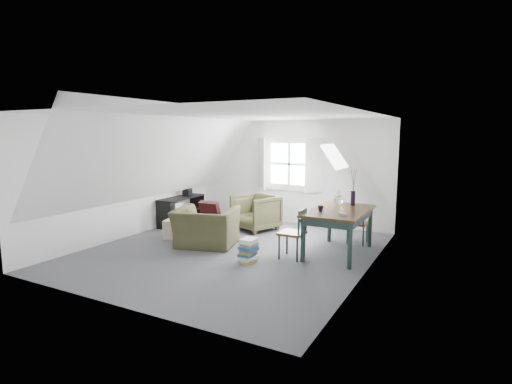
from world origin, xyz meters
The scene contains 24 objects.
floor centered at (0.00, 0.00, 0.00)m, with size 5.50×5.50×0.00m, color #4C4C51.
ceiling centered at (0.00, 0.00, 2.50)m, with size 5.50×5.50×0.00m, color white.
wall_back centered at (0.00, 2.75, 1.25)m, with size 5.00×5.00×0.00m, color white.
wall_front centered at (0.00, -2.75, 1.25)m, with size 5.00×5.00×0.00m, color white.
wall_left centered at (-2.50, 0.00, 1.25)m, with size 5.50×5.50×0.00m, color white.
wall_right centered at (2.50, 0.00, 1.25)m, with size 5.50×5.50×0.00m, color white.
slope_left centered at (-1.55, 0.00, 1.78)m, with size 5.50×5.50×0.00m, color white.
slope_right centered at (1.55, 0.00, 1.78)m, with size 5.50×5.50×0.00m, color white.
dormer_window centered at (0.00, 2.68, 1.45)m, with size 1.71×0.35×1.30m.
skylight centered at (1.55, 1.30, 1.75)m, with size 0.55×0.75×0.04m, color white.
armchair_near centered at (-0.61, 0.06, 0.00)m, with size 1.14×1.00×0.74m, color #404024.
armchair_far centered at (-0.37, 1.67, 0.00)m, with size 0.86×0.89×0.81m, color #404024.
throw_pillow centered at (-0.61, 0.21, 0.66)m, with size 0.40×0.12×0.40m, color #3B1015.
ottoman centered at (-1.46, 0.36, 0.20)m, with size 0.59×0.59×0.39m, color #B8AB8E.
dining_table centered at (1.82, 0.77, 0.71)m, with size 0.98×1.64×0.82m.
demijohn centered at (1.67, 1.22, 0.93)m, with size 0.20×0.20×0.28m.
vase_twigs centered at (1.92, 1.32, 0.98)m, with size 0.09×0.10×0.70m.
cup centered at (1.57, 0.47, 0.82)m, with size 0.11×0.11×0.10m, color black.
paper_box centered at (2.02, 0.32, 0.84)m, with size 0.11×0.08×0.04m, color white.
dining_chair_far centered at (1.96, 1.59, 0.43)m, with size 0.39×0.39×0.82m.
dining_chair_near centered at (1.21, 0.14, 0.47)m, with size 0.42×0.42×0.89m.
media_shelf centered at (-2.23, 1.29, 0.30)m, with size 0.44×1.31×0.67m.
electronics_box centered at (-2.23, 1.58, 0.75)m, with size 0.17×0.23×0.18m, color black.
magazine_stack centered at (0.61, -0.42, 0.20)m, with size 0.30×0.36×0.41m.
Camera 1 is at (3.83, -6.17, 2.18)m, focal length 28.00 mm.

